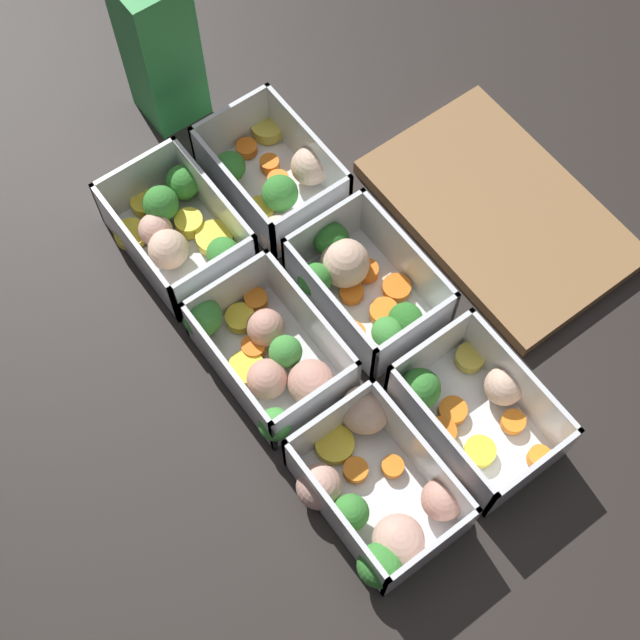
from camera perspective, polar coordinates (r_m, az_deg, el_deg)
name	(u,v)px	position (r m, az deg, el deg)	size (l,w,h in m)	color
ground_plane	(320,330)	(0.91, 0.00, -0.67)	(4.00, 4.00, 0.00)	#282321
container_near_left	(177,228)	(0.95, -9.15, 5.81)	(0.15, 0.12, 0.07)	white
container_near_center	(268,356)	(0.87, -3.32, -2.33)	(0.17, 0.11, 0.07)	white
container_near_right	(376,491)	(0.82, 3.58, -10.87)	(0.17, 0.14, 0.07)	white
container_far_left	(275,180)	(0.97, -2.90, 8.95)	(0.18, 0.13, 0.07)	white
container_far_center	(359,282)	(0.90, 2.52, 2.42)	(0.16, 0.11, 0.07)	white
container_far_right	(471,407)	(0.86, 9.67, -5.51)	(0.15, 0.12, 0.07)	white
juice_carton	(160,48)	(1.00, -10.22, 16.75)	(0.07, 0.07, 0.20)	green
cutting_board	(499,212)	(0.98, 11.38, 6.79)	(0.28, 0.18, 0.02)	olive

